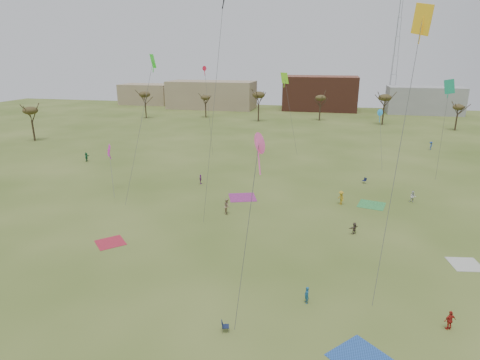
% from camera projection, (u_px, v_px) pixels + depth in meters
% --- Properties ---
extents(ground, '(260.00, 260.00, 0.00)m').
position_uv_depth(ground, '(210.00, 276.00, 35.88)').
color(ground, '#3D551A').
rests_on(ground, ground).
extents(flyer_near_right, '(0.54, 0.62, 1.43)m').
position_uv_depth(flyer_near_right, '(307.00, 295.00, 31.84)').
color(flyer_near_right, '#1B547D').
rests_on(flyer_near_right, ground).
extents(spectator_fore_a, '(0.97, 0.73, 1.53)m').
position_uv_depth(spectator_fore_a, '(450.00, 320.00, 28.74)').
color(spectator_fore_a, red).
rests_on(spectator_fore_a, ground).
extents(spectator_fore_b, '(0.95, 1.10, 1.95)m').
position_uv_depth(spectator_fore_b, '(227.00, 206.00, 49.90)').
color(spectator_fore_b, '#9E8264').
rests_on(spectator_fore_b, ground).
extents(spectator_fore_c, '(1.18, 1.18, 1.37)m').
position_uv_depth(spectator_fore_c, '(354.00, 228.00, 44.25)').
color(spectator_fore_c, brown).
rests_on(spectator_fore_c, ground).
extents(flyer_mid_b, '(1.22, 1.40, 1.88)m').
position_uv_depth(flyer_mid_b, '(341.00, 198.00, 53.00)').
color(flyer_mid_b, '#B89322').
rests_on(flyer_mid_b, ground).
extents(spectator_mid_d, '(0.56, 0.94, 1.51)m').
position_uv_depth(spectator_mid_d, '(201.00, 179.00, 61.49)').
color(spectator_mid_d, '#873A8B').
rests_on(spectator_mid_d, ground).
extents(spectator_mid_e, '(0.86, 0.71, 1.61)m').
position_uv_depth(spectator_mid_e, '(413.00, 197.00, 53.78)').
color(spectator_mid_e, silver).
rests_on(spectator_mid_e, ground).
extents(flyer_far_a, '(0.78, 1.64, 1.70)m').
position_uv_depth(flyer_far_a, '(87.00, 157.00, 74.69)').
color(flyer_far_a, '#257045').
rests_on(flyer_far_a, ground).
extents(flyer_far_c, '(0.94, 1.26, 1.74)m').
position_uv_depth(flyer_far_c, '(431.00, 146.00, 83.88)').
color(flyer_far_c, '#204194').
rests_on(flyer_far_c, ground).
extents(blanket_red, '(3.95, 3.95, 0.03)m').
position_uv_depth(blanket_red, '(110.00, 243.00, 42.34)').
color(blanket_red, '#B02336').
rests_on(blanket_red, ground).
extents(blanket_blue, '(4.80, 4.80, 0.03)m').
position_uv_depth(blanket_blue, '(361.00, 359.00, 26.11)').
color(blanket_blue, '#2653A7').
rests_on(blanket_blue, ground).
extents(blanket_cream, '(3.19, 3.19, 0.03)m').
position_uv_depth(blanket_cream, '(465.00, 264.00, 37.93)').
color(blanket_cream, beige).
rests_on(blanket_cream, ground).
extents(blanket_plum, '(4.70, 4.70, 0.03)m').
position_uv_depth(blanket_plum, '(242.00, 197.00, 55.82)').
color(blanket_plum, '#932D7B').
rests_on(blanket_plum, ground).
extents(blanket_olive, '(4.02, 4.02, 0.03)m').
position_uv_depth(blanket_olive, '(371.00, 205.00, 53.03)').
color(blanket_olive, green).
rests_on(blanket_olive, ground).
extents(camp_chair_center, '(0.67, 0.64, 0.87)m').
position_uv_depth(camp_chair_center, '(225.00, 328.00, 28.68)').
color(camp_chair_center, '#16203D').
rests_on(camp_chair_center, ground).
extents(camp_chair_right, '(0.74, 0.74, 0.87)m').
position_uv_depth(camp_chair_right, '(364.00, 182.00, 61.98)').
color(camp_chair_right, '#131936').
rests_on(camp_chair_right, ground).
extents(kites_aloft, '(67.38, 53.17, 25.33)m').
position_uv_depth(kites_aloft, '(253.00, 58.00, 43.20)').
color(kites_aloft, red).
rests_on(kites_aloft, ground).
extents(tree_line, '(117.44, 49.32, 8.91)m').
position_uv_depth(tree_line, '(286.00, 102.00, 107.84)').
color(tree_line, '#3A2B1E').
rests_on(tree_line, ground).
extents(building_tan, '(32.00, 14.00, 10.00)m').
position_uv_depth(building_tan, '(212.00, 95.00, 148.76)').
color(building_tan, '#937F60').
rests_on(building_tan, ground).
extents(building_brick, '(26.00, 16.00, 12.00)m').
position_uv_depth(building_brick, '(320.00, 93.00, 144.43)').
color(building_brick, brown).
rests_on(building_brick, ground).
extents(building_grey, '(24.00, 12.00, 9.00)m').
position_uv_depth(building_grey, '(424.00, 100.00, 135.44)').
color(building_grey, gray).
rests_on(building_grey, ground).
extents(building_tan_west, '(20.00, 12.00, 8.00)m').
position_uv_depth(building_tan_west, '(147.00, 94.00, 162.06)').
color(building_tan_west, '#937F60').
rests_on(building_tan_west, ground).
extents(radio_tower, '(1.51, 1.72, 41.00)m').
position_uv_depth(radio_tower, '(395.00, 55.00, 139.68)').
color(radio_tower, '#9EA3A8').
rests_on(radio_tower, ground).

